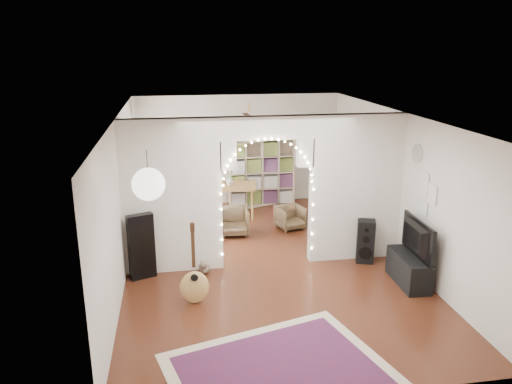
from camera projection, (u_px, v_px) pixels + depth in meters
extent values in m
plane|color=black|center=(266.00, 263.00, 9.18)|extent=(7.50, 7.50, 0.00)
cube|color=white|center=(267.00, 116.00, 8.42)|extent=(5.00, 7.50, 0.02)
cube|color=silver|center=(239.00, 150.00, 12.35)|extent=(5.00, 0.02, 2.70)
cube|color=silver|center=(332.00, 292.00, 5.25)|extent=(5.00, 0.02, 2.70)
cube|color=silver|center=(121.00, 199.00, 8.40)|extent=(0.02, 7.50, 2.70)
cube|color=silver|center=(400.00, 186.00, 9.19)|extent=(0.02, 7.50, 2.70)
cube|color=silver|center=(172.00, 197.00, 8.54)|extent=(1.70, 0.20, 2.70)
cube|color=silver|center=(356.00, 188.00, 9.06)|extent=(1.70, 0.20, 2.70)
cube|color=silver|center=(267.00, 128.00, 8.47)|extent=(1.60, 0.20, 0.40)
cube|color=white|center=(130.00, 166.00, 10.07)|extent=(0.04, 1.20, 1.40)
cylinder|color=white|center=(418.00, 153.00, 8.41)|extent=(0.03, 0.31, 0.31)
sphere|color=white|center=(148.00, 184.00, 5.97)|extent=(0.40, 0.40, 0.40)
cube|color=maroon|center=(279.00, 371.00, 6.12)|extent=(3.05, 2.59, 0.02)
cube|color=black|center=(141.00, 247.00, 8.44)|extent=(0.46, 0.29, 1.15)
ellipsoid|color=tan|center=(194.00, 275.00, 7.61)|extent=(0.47, 0.25, 0.54)
cube|color=black|center=(193.00, 248.00, 7.48)|extent=(0.06, 0.04, 0.62)
cube|color=black|center=(192.00, 227.00, 7.39)|extent=(0.07, 0.05, 0.13)
ellipsoid|color=brown|center=(204.00, 267.00, 8.74)|extent=(0.23, 0.32, 0.21)
sphere|color=brown|center=(204.00, 265.00, 8.59)|extent=(0.14, 0.14, 0.12)
cone|color=brown|center=(202.00, 262.00, 8.57)|extent=(0.04, 0.04, 0.04)
cone|color=brown|center=(205.00, 261.00, 8.57)|extent=(0.04, 0.04, 0.04)
cylinder|color=brown|center=(205.00, 267.00, 8.91)|extent=(0.06, 0.20, 0.06)
cube|color=black|center=(365.00, 241.00, 9.12)|extent=(0.38, 0.35, 0.80)
cylinder|color=black|center=(365.00, 253.00, 9.04)|extent=(0.23, 0.09, 0.23)
cylinder|color=black|center=(366.00, 239.00, 8.96)|extent=(0.13, 0.06, 0.13)
cylinder|color=black|center=(367.00, 230.00, 8.91)|extent=(0.07, 0.04, 0.07)
cube|color=black|center=(409.00, 269.00, 8.33)|extent=(0.43, 1.01, 0.50)
imported|color=black|center=(412.00, 238.00, 8.17)|extent=(0.18, 1.08, 0.62)
cube|color=#C1A98C|center=(261.00, 172.00, 12.34)|extent=(1.66, 0.96, 1.66)
cube|color=brown|center=(230.00, 186.00, 11.47)|extent=(1.32, 0.99, 0.05)
cylinder|color=brown|center=(206.00, 206.00, 11.27)|extent=(0.05, 0.05, 0.70)
cylinder|color=brown|center=(252.00, 206.00, 11.27)|extent=(0.05, 0.05, 0.70)
cylinder|color=brown|center=(209.00, 198.00, 11.88)|extent=(0.05, 0.05, 0.70)
cylinder|color=brown|center=(253.00, 198.00, 11.88)|extent=(0.05, 0.05, 0.70)
imported|color=white|center=(230.00, 181.00, 11.43)|extent=(0.21, 0.21, 0.19)
imported|color=#4C3A26|center=(234.00, 221.00, 10.48)|extent=(0.62, 0.64, 0.57)
imported|color=#4C3A26|center=(290.00, 217.00, 10.83)|extent=(0.67, 0.68, 0.50)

